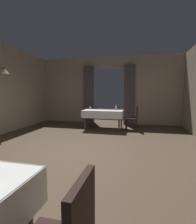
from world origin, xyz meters
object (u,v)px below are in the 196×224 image
(chair_mid_right, at_px, (134,117))
(glass_mid_b, at_px, (90,108))
(dining_table_mid, at_px, (104,112))
(flower_vase_mid, at_px, (116,107))

(chair_mid_right, xyz_separation_m, glass_mid_b, (-1.72, 0.03, 0.29))
(dining_table_mid, relative_size, chair_mid_right, 1.63)
(flower_vase_mid, relative_size, glass_mid_b, 1.77)
(dining_table_mid, distance_m, chair_mid_right, 1.15)
(flower_vase_mid, distance_m, glass_mid_b, 1.05)
(dining_table_mid, relative_size, glass_mid_b, 13.33)
(chair_mid_right, bearing_deg, flower_vase_mid, -174.24)
(chair_mid_right, height_order, flower_vase_mid, flower_vase_mid)
(dining_table_mid, xyz_separation_m, glass_mid_b, (-0.57, 0.09, 0.14))
(dining_table_mid, relative_size, flower_vase_mid, 7.55)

